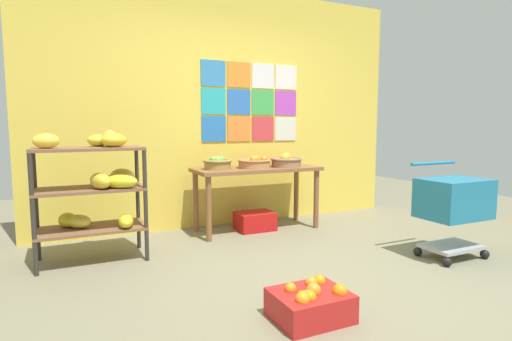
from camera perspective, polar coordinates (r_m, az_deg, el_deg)
The scene contains 10 objects.
ground at distance 3.39m, azimuth 8.64°, elevation -14.22°, with size 9.79×9.79×0.00m, color #777158.
back_wall_with_art at distance 4.89m, azimuth -3.86°, elevation 8.66°, with size 4.50×0.07×2.77m.
banana_shelf_unit at distance 3.80m, azimuth -21.39°, elevation -1.63°, with size 0.90×0.55×1.14m.
display_table at distance 4.60m, azimuth 0.13°, elevation -0.84°, with size 1.43×0.57×0.71m.
fruit_basket_back_left at distance 4.68m, azimuth 4.21°, elevation 1.36°, with size 0.36×0.36×0.16m.
fruit_basket_centre at distance 4.42m, azimuth -5.45°, elevation 1.06°, with size 0.32×0.32×0.15m.
fruit_basket_right at distance 4.53m, azimuth -0.20°, elevation 1.09°, with size 0.37×0.37×0.15m.
produce_crate_under_table at distance 4.67m, azimuth -0.16°, elevation -7.10°, with size 0.42×0.32×0.20m, color red.
orange_crate_foreground at distance 2.64m, azimuth 7.63°, elevation -17.95°, with size 0.45×0.37×0.23m.
shopping_cart at distance 4.04m, azimuth 25.91°, elevation -4.01°, with size 0.58×0.46×0.85m.
Camera 1 is at (-1.79, -2.62, 1.18)m, focal length 28.58 mm.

